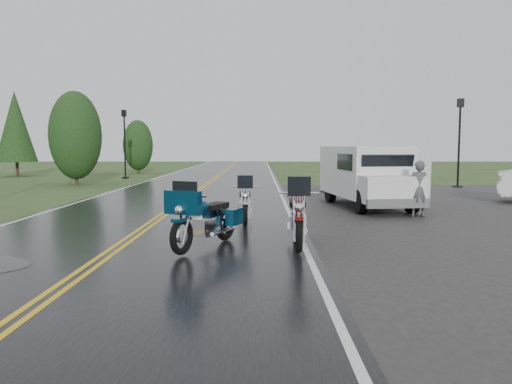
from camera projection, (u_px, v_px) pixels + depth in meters
ground at (116, 250)px, 10.01m from camera, size 120.00×120.00×0.00m
road at (188, 198)px, 19.96m from camera, size 8.00×100.00×0.04m
motorcycle_red at (299, 219)px, 9.42m from camera, size 1.00×2.46×1.43m
motorcycle_teal at (181, 222)px, 9.25m from camera, size 1.75×2.49×1.39m
motorcycle_silver at (245, 204)px, 12.57m from camera, size 0.87×2.19×1.28m
van_white at (361, 180)px, 15.12m from camera, size 2.76×5.66×2.14m
person_at_van at (418, 190)px, 14.55m from camera, size 0.63×0.45×1.64m
lamp_post_far_left at (125, 144)px, 32.27m from camera, size 0.38×0.38×4.49m
lamp_post_far_right at (459, 143)px, 25.04m from camera, size 0.39×0.39×4.52m
tree_left_mid at (76, 145)px, 26.93m from camera, size 2.77×2.77×4.33m
tree_left_far at (138, 151)px, 38.53m from camera, size 2.29×2.29×3.52m
pine_left_far at (16, 135)px, 34.88m from camera, size 2.79×2.79×5.81m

